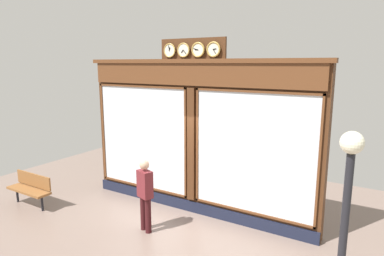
% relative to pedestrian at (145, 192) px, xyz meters
% --- Properties ---
extents(shop_facade, '(6.48, 0.42, 4.37)m').
position_rel_pedestrian_xyz_m(shop_facade, '(-0.36, -1.56, 1.03)').
color(shop_facade, '#4C2B16').
rests_on(shop_facade, ground_plane).
extents(pedestrian, '(0.41, 0.32, 1.69)m').
position_rel_pedestrian_xyz_m(pedestrian, '(0.00, 0.00, 0.00)').
color(pedestrian, '#3A1316').
rests_on(pedestrian, ground_plane).
extents(street_lamp, '(0.28, 0.28, 3.00)m').
position_rel_pedestrian_xyz_m(street_lamp, '(-4.22, 1.24, 1.10)').
color(street_lamp, black).
rests_on(street_lamp, ground_plane).
extents(street_bench, '(1.40, 0.40, 0.87)m').
position_rel_pedestrian_xyz_m(street_bench, '(3.53, 0.52, -0.41)').
color(street_bench, brown).
rests_on(street_bench, ground_plane).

